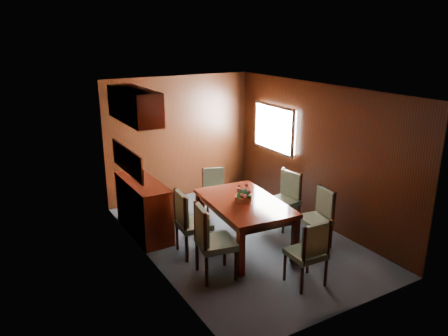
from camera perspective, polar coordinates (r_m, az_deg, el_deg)
ground at (r=7.14m, az=2.17°, el=-9.18°), size 4.50×4.50×0.00m
room_shell at (r=6.79m, az=0.08°, el=4.11°), size 3.06×4.52×2.41m
sideboard at (r=7.28m, az=-10.47°, el=-5.04°), size 0.48×1.40×0.90m
dining_table at (r=6.64m, az=2.65°, el=-5.16°), size 1.14×1.69×0.75m
chair_left_near at (r=5.87m, az=-1.82°, el=-9.09°), size 0.55×0.57×1.04m
chair_left_far at (r=6.46m, az=-4.61°, el=-6.75°), size 0.50×0.52×1.01m
chair_right_near at (r=6.91m, az=12.31°, el=-5.89°), size 0.46×0.48×0.92m
chair_right_far at (r=7.47m, az=8.12°, el=-3.63°), size 0.50×0.52×0.96m
chair_head at (r=5.80m, az=11.16°, el=-10.45°), size 0.46×0.44×0.94m
chair_foot at (r=7.80m, az=-1.21°, el=-2.83°), size 0.51×0.50×0.89m
flower_centerpiece at (r=6.56m, az=2.51°, el=-3.28°), size 0.26×0.26×0.26m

